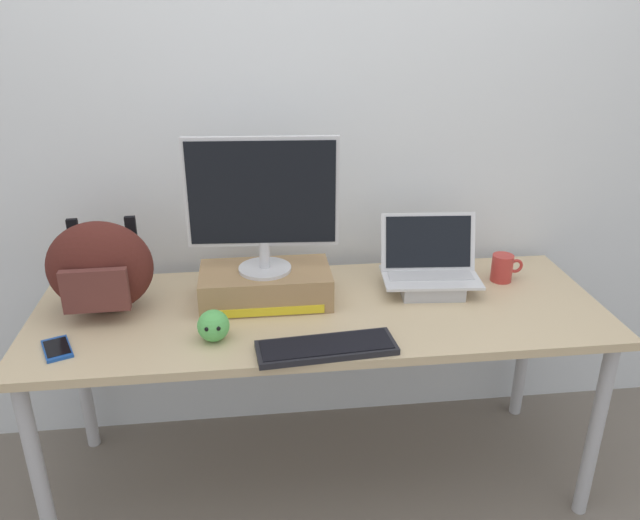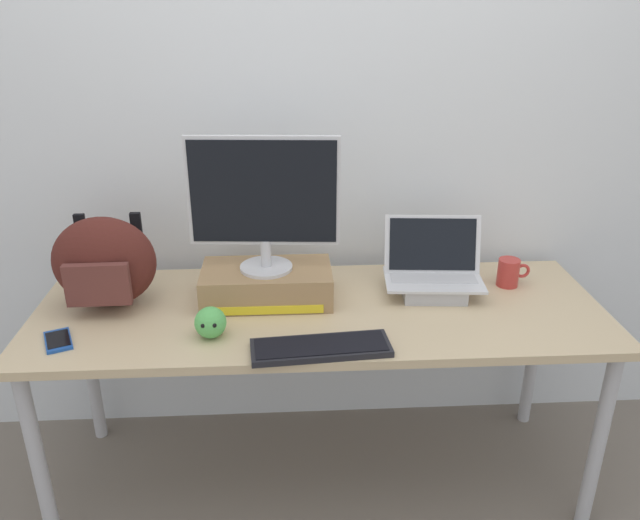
# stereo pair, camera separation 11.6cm
# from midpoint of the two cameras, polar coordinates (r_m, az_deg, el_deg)

# --- Properties ---
(ground_plane) EXTENTS (20.00, 20.00, 0.00)m
(ground_plane) POSITION_cam_midpoint_polar(r_m,az_deg,el_deg) (2.61, 1.34, -18.98)
(ground_plane) COLOR #70665B
(back_wall) EXTENTS (7.00, 0.10, 2.60)m
(back_wall) POSITION_cam_midpoint_polar(r_m,az_deg,el_deg) (2.42, 0.77, 12.52)
(back_wall) COLOR silver
(back_wall) RESTS_ON ground
(desk) EXTENTS (1.97, 0.71, 0.74)m
(desk) POSITION_cam_midpoint_polar(r_m,az_deg,el_deg) (2.21, 1.51, -5.96)
(desk) COLOR tan
(desk) RESTS_ON ground
(toner_box_yellow) EXTENTS (0.45, 0.25, 0.12)m
(toner_box_yellow) POSITION_cam_midpoint_polar(r_m,az_deg,el_deg) (2.21, -3.38, -2.22)
(toner_box_yellow) COLOR #9E7A51
(toner_box_yellow) RESTS_ON desk
(desktop_monitor) EXTENTS (0.51, 0.18, 0.47)m
(desktop_monitor) POSITION_cam_midpoint_polar(r_m,az_deg,el_deg) (2.10, -3.59, 5.46)
(desktop_monitor) COLOR silver
(desktop_monitor) RESTS_ON toner_box_yellow
(open_laptop) EXTENTS (0.36, 0.24, 0.27)m
(open_laptop) POSITION_cam_midpoint_polar(r_m,az_deg,el_deg) (2.31, 11.68, -1.65)
(open_laptop) COLOR #ADADB2
(open_laptop) RESTS_ON desk
(external_keyboard) EXTENTS (0.44, 0.17, 0.02)m
(external_keyboard) POSITION_cam_midpoint_polar(r_m,az_deg,el_deg) (1.92, 1.81, -8.02)
(external_keyboard) COLOR black
(external_keyboard) RESTS_ON desk
(messenger_backpack) EXTENTS (0.35, 0.25, 0.32)m
(messenger_backpack) POSITION_cam_midpoint_polar(r_m,az_deg,el_deg) (2.23, -17.70, -0.25)
(messenger_backpack) COLOR #4C1E19
(messenger_backpack) RESTS_ON desk
(coffee_mug) EXTENTS (0.12, 0.08, 0.10)m
(coffee_mug) POSITION_cam_midpoint_polar(r_m,az_deg,el_deg) (2.44, 18.18, -1.10)
(coffee_mug) COLOR #B2332D
(coffee_mug) RESTS_ON desk
(cell_phone) EXTENTS (0.12, 0.16, 0.01)m
(cell_phone) POSITION_cam_midpoint_polar(r_m,az_deg,el_deg) (2.11, -21.35, -6.87)
(cell_phone) COLOR #19479E
(cell_phone) RESTS_ON desk
(plush_toy) EXTENTS (0.10, 0.10, 0.10)m
(plush_toy) POSITION_cam_midpoint_polar(r_m,az_deg,el_deg) (2.00, -8.34, -5.68)
(plush_toy) COLOR #56B256
(plush_toy) RESTS_ON desk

